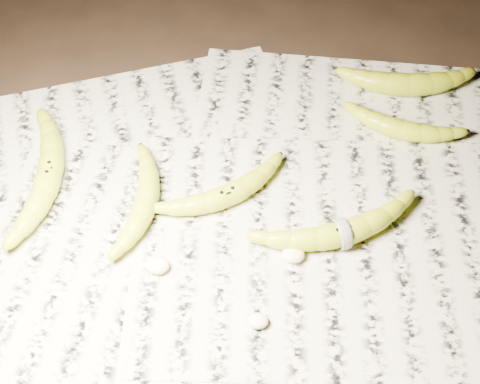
{
  "coord_description": "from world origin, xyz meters",
  "views": [
    {
      "loc": [
        -0.03,
        -0.57,
        0.8
      ],
      "look_at": [
        -0.02,
        -0.0,
        0.05
      ],
      "focal_mm": 50.0,
      "sensor_mm": 36.0,
      "label": 1
    }
  ],
  "objects_px": {
    "banana_left_b": "(146,200)",
    "banana_upper_b": "(408,83)",
    "banana_taped": "(342,232)",
    "banana_center": "(226,194)",
    "banana_upper_a": "(402,128)",
    "banana_left_a": "(49,173)"
  },
  "relations": [
    {
      "from": "banana_left_a",
      "to": "banana_left_b",
      "type": "relative_size",
      "value": 1.29
    },
    {
      "from": "banana_center",
      "to": "banana_upper_b",
      "type": "distance_m",
      "value": 0.37
    },
    {
      "from": "banana_left_a",
      "to": "banana_upper_a",
      "type": "height_order",
      "value": "banana_left_a"
    },
    {
      "from": "banana_taped",
      "to": "banana_left_b",
      "type": "bearing_deg",
      "value": 151.07
    },
    {
      "from": "banana_taped",
      "to": "banana_upper_a",
      "type": "xyz_separation_m",
      "value": [
        0.12,
        0.2,
        -0.0
      ]
    },
    {
      "from": "banana_left_b",
      "to": "banana_upper_b",
      "type": "xyz_separation_m",
      "value": [
        0.42,
        0.23,
        0.0
      ]
    },
    {
      "from": "banana_left_b",
      "to": "banana_left_a",
      "type": "bearing_deg",
      "value": 79.69
    },
    {
      "from": "banana_upper_a",
      "to": "banana_upper_b",
      "type": "relative_size",
      "value": 0.86
    },
    {
      "from": "banana_taped",
      "to": "banana_upper_b",
      "type": "distance_m",
      "value": 0.32
    },
    {
      "from": "banana_left_a",
      "to": "banana_left_b",
      "type": "distance_m",
      "value": 0.16
    },
    {
      "from": "banana_left_a",
      "to": "banana_center",
      "type": "relative_size",
      "value": 1.22
    },
    {
      "from": "banana_center",
      "to": "banana_upper_a",
      "type": "xyz_separation_m",
      "value": [
        0.28,
        0.12,
        -0.0
      ]
    },
    {
      "from": "banana_taped",
      "to": "banana_upper_a",
      "type": "relative_size",
      "value": 1.33
    },
    {
      "from": "banana_upper_a",
      "to": "banana_upper_b",
      "type": "xyz_separation_m",
      "value": [
        0.03,
        0.1,
        0.0
      ]
    },
    {
      "from": "banana_left_b",
      "to": "banana_taped",
      "type": "relative_size",
      "value": 0.79
    },
    {
      "from": "banana_upper_b",
      "to": "banana_center",
      "type": "bearing_deg",
      "value": -141.99
    },
    {
      "from": "banana_left_a",
      "to": "banana_upper_b",
      "type": "relative_size",
      "value": 1.16
    },
    {
      "from": "banana_center",
      "to": "banana_left_a",
      "type": "bearing_deg",
      "value": 144.48
    },
    {
      "from": "banana_left_a",
      "to": "banana_upper_a",
      "type": "bearing_deg",
      "value": -79.27
    },
    {
      "from": "banana_left_b",
      "to": "banana_upper_b",
      "type": "relative_size",
      "value": 0.9
    },
    {
      "from": "banana_left_a",
      "to": "banana_upper_a",
      "type": "relative_size",
      "value": 1.35
    },
    {
      "from": "banana_center",
      "to": "banana_taped",
      "type": "bearing_deg",
      "value": -50.31
    }
  ]
}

